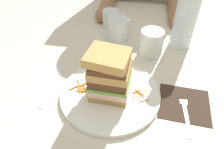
{
  "coord_description": "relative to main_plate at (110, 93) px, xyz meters",
  "views": [
    {
      "loc": [
        0.08,
        -0.41,
        0.46
      ],
      "look_at": [
        0.01,
        0.03,
        0.05
      ],
      "focal_mm": 34.21,
      "sensor_mm": 36.0,
      "label": 1
    }
  ],
  "objects": [
    {
      "name": "juice_glass",
      "position": [
        0.11,
        0.22,
        0.03
      ],
      "size": [
        0.08,
        0.08,
        0.09
      ],
      "color": "white",
      "rests_on": "ground_plane"
    },
    {
      "name": "carrot_shred_13",
      "position": [
        0.08,
        0.01,
        0.01
      ],
      "size": [
        0.02,
        0.02,
        0.0
      ],
      "primitive_type": "cylinder",
      "rotation": [
        0.0,
        1.57,
        5.61
      ],
      "color": "orange",
      "rests_on": "main_plate"
    },
    {
      "name": "carrot_shred_3",
      "position": [
        -0.08,
        -0.01,
        0.01
      ],
      "size": [
        0.02,
        0.01,
        0.0
      ],
      "primitive_type": "cylinder",
      "rotation": [
        0.0,
        1.57,
        3.03
      ],
      "color": "orange",
      "rests_on": "main_plate"
    },
    {
      "name": "carrot_shred_10",
      "position": [
        0.1,
        0.01,
        0.01
      ],
      "size": [
        0.0,
        0.03,
        0.0
      ],
      "primitive_type": "cylinder",
      "rotation": [
        0.0,
        1.57,
        4.67
      ],
      "color": "orange",
      "rests_on": "main_plate"
    },
    {
      "name": "carrot_shred_14",
      "position": [
        0.07,
        -0.01,
        0.01
      ],
      "size": [
        0.01,
        0.02,
        0.0
      ],
      "primitive_type": "cylinder",
      "rotation": [
        0.0,
        1.57,
        4.58
      ],
      "color": "orange",
      "rests_on": "main_plate"
    },
    {
      "name": "carrot_shred_8",
      "position": [
        -0.08,
        0.02,
        0.01
      ],
      "size": [
        0.02,
        0.02,
        0.0
      ],
      "primitive_type": "cylinder",
      "rotation": [
        0.0,
        1.57,
        3.73
      ],
      "color": "orange",
      "rests_on": "main_plate"
    },
    {
      "name": "carrot_shred_9",
      "position": [
        -0.11,
        0.0,
        0.01
      ],
      "size": [
        0.02,
        0.03,
        0.0
      ],
      "primitive_type": "cylinder",
      "rotation": [
        0.0,
        1.57,
        3.97
      ],
      "color": "orange",
      "rests_on": "main_plate"
    },
    {
      "name": "carrot_shred_1",
      "position": [
        -0.08,
        -0.0,
        0.01
      ],
      "size": [
        0.01,
        0.02,
        0.0
      ],
      "primitive_type": "cylinder",
      "rotation": [
        0.0,
        1.57,
        4.34
      ],
      "color": "orange",
      "rests_on": "main_plate"
    },
    {
      "name": "main_plate",
      "position": [
        0.0,
        0.0,
        0.0
      ],
      "size": [
        0.29,
        0.29,
        0.01
      ],
      "primitive_type": "cylinder",
      "color": "white",
      "rests_on": "ground_plane"
    },
    {
      "name": "carrot_shred_0",
      "position": [
        -0.09,
        0.01,
        0.01
      ],
      "size": [
        0.02,
        0.03,
        0.0
      ],
      "primitive_type": "cylinder",
      "rotation": [
        0.0,
        1.57,
        0.91
      ],
      "color": "orange",
      "rests_on": "main_plate"
    },
    {
      "name": "ground_plane",
      "position": [
        -0.01,
        -0.0,
        -0.01
      ],
      "size": [
        3.0,
        3.0,
        0.0
      ],
      "primitive_type": "plane",
      "color": "beige"
    },
    {
      "name": "carrot_shred_4",
      "position": [
        -0.08,
        -0.01,
        0.01
      ],
      "size": [
        0.03,
        0.01,
        0.0
      ],
      "primitive_type": "cylinder",
      "rotation": [
        0.0,
        1.57,
        0.12
      ],
      "color": "orange",
      "rests_on": "main_plate"
    },
    {
      "name": "carrot_shred_12",
      "position": [
        0.1,
        -0.02,
        0.01
      ],
      "size": [
        0.03,
        0.01,
        0.0
      ],
      "primitive_type": "cylinder",
      "rotation": [
        0.0,
        1.57,
        3.51
      ],
      "color": "orange",
      "rests_on": "main_plate"
    },
    {
      "name": "empty_tumbler_0",
      "position": [
        -0.02,
        0.3,
        0.04
      ],
      "size": [
        0.08,
        0.08,
        0.09
      ],
      "primitive_type": "cylinder",
      "color": "silver",
      "rests_on": "ground_plane"
    },
    {
      "name": "carrot_shred_6",
      "position": [
        -0.08,
        0.01,
        0.01
      ],
      "size": [
        0.02,
        0.02,
        0.0
      ],
      "primitive_type": "cylinder",
      "rotation": [
        0.0,
        1.57,
        2.18
      ],
      "color": "orange",
      "rests_on": "main_plate"
    },
    {
      "name": "carrot_shred_2",
      "position": [
        -0.09,
        -0.0,
        0.01
      ],
      "size": [
        0.02,
        0.02,
        0.0
      ],
      "primitive_type": "cylinder",
      "rotation": [
        0.0,
        1.57,
        5.56
      ],
      "color": "orange",
      "rests_on": "main_plate"
    },
    {
      "name": "carrot_shred_7",
      "position": [
        -0.1,
        0.02,
        0.01
      ],
      "size": [
        0.02,
        0.02,
        0.0
      ],
      "primitive_type": "cylinder",
      "rotation": [
        0.0,
        1.57,
        5.23
      ],
      "color": "orange",
      "rests_on": "main_plate"
    },
    {
      "name": "carrot_shred_11",
      "position": [
        0.08,
        0.0,
        0.01
      ],
      "size": [
        0.02,
        0.02,
        0.0
      ],
      "primitive_type": "cylinder",
      "rotation": [
        0.0,
        1.57,
        2.44
      ],
      "color": "orange",
      "rests_on": "main_plate"
    },
    {
      "name": "knife",
      "position": [
        -0.18,
        0.01,
        -0.01
      ],
      "size": [
        0.02,
        0.2,
        0.0
      ],
      "color": "silver",
      "rests_on": "ground_plane"
    },
    {
      "name": "water_bottle",
      "position": [
        0.22,
        0.3,
        0.13
      ],
      "size": [
        0.08,
        0.08,
        0.31
      ],
      "color": "silver",
      "rests_on": "ground_plane"
    },
    {
      "name": "carrot_shred_5",
      "position": [
        -0.09,
        -0.01,
        0.01
      ],
      "size": [
        0.02,
        0.03,
        0.0
      ],
      "primitive_type": "cylinder",
      "rotation": [
        0.0,
        1.57,
        1.97
      ],
      "color": "orange",
      "rests_on": "main_plate"
    },
    {
      "name": "fork",
      "position": [
        0.21,
        -0.03,
        -0.0
      ],
      "size": [
        0.02,
        0.17,
        0.0
      ],
      "color": "silver",
      "rests_on": "napkin_dark"
    },
    {
      "name": "sandwich",
      "position": [
        -0.0,
        -0.0,
        0.07
      ],
      "size": [
        0.12,
        0.11,
        0.14
      ],
      "color": "tan",
      "rests_on": "main_plate"
    },
    {
      "name": "carrot_shred_15",
      "position": [
        0.07,
        0.01,
        0.01
      ],
      "size": [
        0.02,
        0.02,
        0.0
      ],
      "primitive_type": "cylinder",
      "rotation": [
        0.0,
        1.57,
        0.71
      ],
      "color": "orange",
      "rests_on": "main_plate"
    },
    {
      "name": "empty_tumbler_1",
      "position": [
        -0.06,
        0.39,
        0.03
      ],
      "size": [
        0.07,
        0.07,
        0.07
      ],
      "primitive_type": "cylinder",
      "color": "silver",
      "rests_on": "ground_plane"
    },
    {
      "name": "napkin_dark",
      "position": [
        0.21,
        -0.0,
        -0.01
      ],
      "size": [
        0.15,
        0.14,
        0.0
      ],
      "primitive_type": "cube",
      "rotation": [
        0.0,
        0.0,
        -0.08
      ],
      "color": "#38281E",
      "rests_on": "ground_plane"
    }
  ]
}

